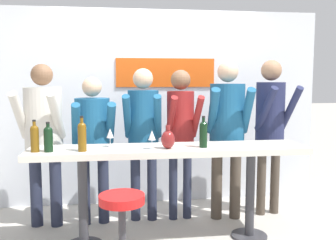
% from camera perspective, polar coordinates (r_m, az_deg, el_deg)
% --- Properties ---
extents(back_wall, '(4.24, 0.12, 2.46)m').
position_cam_1_polar(back_wall, '(4.82, -1.94, 2.00)').
color(back_wall, silver).
rests_on(back_wall, ground_plane).
extents(tasting_table, '(2.64, 0.53, 0.94)m').
position_cam_1_polar(tasting_table, '(3.61, 0.17, -6.38)').
color(tasting_table, silver).
rests_on(tasting_table, ground_plane).
extents(bar_stool, '(0.38, 0.38, 0.69)m').
position_cam_1_polar(bar_stool, '(3.07, -7.00, -15.41)').
color(bar_stool, '#333338').
rests_on(bar_stool, ground_plane).
extents(person_far_left, '(0.51, 0.61, 1.75)m').
position_cam_1_polar(person_far_left, '(4.17, -18.46, -1.10)').
color(person_far_left, '#23283D').
rests_on(person_far_left, ground_plane).
extents(person_left, '(0.49, 0.57, 1.61)m').
position_cam_1_polar(person_left, '(4.12, -11.37, -2.22)').
color(person_left, '#23283D').
rests_on(person_left, ground_plane).
extents(person_center_left, '(0.45, 0.56, 1.71)m').
position_cam_1_polar(person_center_left, '(4.14, -3.79, -1.05)').
color(person_center_left, '#23283D').
rests_on(person_center_left, ground_plane).
extents(person_center, '(0.39, 0.52, 1.69)m').
position_cam_1_polar(person_center, '(4.18, 1.95, -0.94)').
color(person_center, '#23283D').
rests_on(person_center, ground_plane).
extents(person_center_right, '(0.50, 0.60, 1.79)m').
position_cam_1_polar(person_center_right, '(4.23, 9.01, -0.38)').
color(person_center_right, '#473D33').
rests_on(person_center_right, ground_plane).
extents(person_right, '(0.44, 0.58, 1.81)m').
position_cam_1_polar(person_right, '(4.48, 15.34, 0.24)').
color(person_right, '#473D33').
rests_on(person_right, ground_plane).
extents(wine_bottle_0, '(0.08, 0.08, 0.29)m').
position_cam_1_polar(wine_bottle_0, '(3.52, -19.66, -2.45)').
color(wine_bottle_0, brown).
rests_on(wine_bottle_0, tasting_table).
extents(wine_bottle_1, '(0.08, 0.08, 0.30)m').
position_cam_1_polar(wine_bottle_1, '(3.55, 5.41, -1.98)').
color(wine_bottle_1, black).
rests_on(wine_bottle_1, tasting_table).
extents(wine_bottle_2, '(0.08, 0.08, 0.32)m').
position_cam_1_polar(wine_bottle_2, '(3.43, -12.97, -2.26)').
color(wine_bottle_2, brown).
rests_on(wine_bottle_2, tasting_table).
extents(wine_bottle_3, '(0.08, 0.08, 0.27)m').
position_cam_1_polar(wine_bottle_3, '(3.49, -17.78, -2.59)').
color(wine_bottle_3, black).
rests_on(wine_bottle_3, tasting_table).
extents(wine_glass_0, '(0.07, 0.07, 0.18)m').
position_cam_1_polar(wine_glass_0, '(3.62, -8.82, -2.09)').
color(wine_glass_0, silver).
rests_on(wine_glass_0, tasting_table).
extents(wine_glass_1, '(0.07, 0.07, 0.18)m').
position_cam_1_polar(wine_glass_1, '(3.45, -2.47, -2.42)').
color(wine_glass_1, silver).
rests_on(wine_glass_1, tasting_table).
extents(decorative_vase, '(0.13, 0.13, 0.22)m').
position_cam_1_polar(decorative_vase, '(3.48, -0.00, -2.93)').
color(decorative_vase, maroon).
rests_on(decorative_vase, tasting_table).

